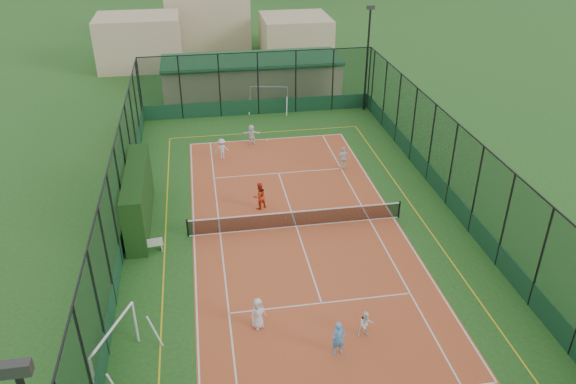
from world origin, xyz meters
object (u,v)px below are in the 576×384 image
object	(u,v)px
white_bench	(147,245)
child_near_mid	(339,338)
child_far_back	(252,134)
clubhouse	(252,76)
coach	(259,196)
child_far_left	(222,149)
child_far_right	(343,158)
child_near_right	(366,324)
child_near_left	(258,313)
floodlight_ne	(367,60)
futsal_goal_far	(269,99)
futsal_goal_near	(116,349)

from	to	relation	value
white_bench	child_near_mid	xyz separation A→B (m)	(7.79, -8.31, 0.32)
child_near_mid	child_far_back	distance (m)	20.70
clubhouse	child_far_back	bearing A→B (deg)	-96.32
clubhouse	coach	world-z (taller)	clubhouse
child_far_left	white_bench	bearing A→B (deg)	70.47
white_bench	child_far_right	xyz separation A→B (m)	(12.02, 7.47, 0.33)
white_bench	child_near_right	world-z (taller)	child_near_right
child_near_left	child_far_back	size ratio (longest dim) A/B	1.01
floodlight_ne	futsal_goal_far	size ratio (longest dim) A/B	2.66
futsal_goal_far	child_far_back	world-z (taller)	futsal_goal_far
child_far_right	floodlight_ne	bearing A→B (deg)	-118.47
child_near_left	child_near_right	world-z (taller)	child_near_left
child_far_left	child_far_back	distance (m)	3.04
clubhouse	child_near_right	world-z (taller)	clubhouse
futsal_goal_far	child_near_right	bearing A→B (deg)	-76.47
child_near_left	coach	bearing A→B (deg)	54.31
white_bench	child_far_back	world-z (taller)	child_far_back
white_bench	coach	size ratio (longest dim) A/B	0.98
futsal_goal_near	child_far_back	xyz separation A→B (m)	(7.29, 20.09, -0.28)
floodlight_ne	child_far_left	size ratio (longest dim) A/B	5.73
floodlight_ne	child_far_back	bearing A→B (deg)	-151.33
futsal_goal_far	child_far_left	distance (m)	9.52
futsal_goal_far	floodlight_ne	bearing A→B (deg)	4.99
child_near_mid	child_near_right	distance (m)	1.54
child_near_right	child_far_right	distance (m)	15.30
clubhouse	child_far_right	distance (m)	16.23
white_bench	child_far_right	world-z (taller)	child_far_right
clubhouse	child_near_right	bearing A→B (deg)	-87.54
child_near_right	white_bench	bearing A→B (deg)	141.95
child_near_left	child_far_back	world-z (taller)	child_near_left
child_far_left	child_far_back	bearing A→B (deg)	-133.09
futsal_goal_far	child_near_right	size ratio (longest dim) A/B	2.53
floodlight_ne	child_near_mid	distance (m)	27.62
futsal_goal_near	child_far_left	size ratio (longest dim) A/B	2.18
floodlight_ne	child_far_left	xyz separation A→B (m)	(-12.01, -7.44, -3.39)
floodlight_ne	child_far_left	bearing A→B (deg)	-148.21
child_near_right	child_near_mid	bearing A→B (deg)	-148.93
child_far_left	child_near_left	bearing A→B (deg)	95.21
floodlight_ne	child_near_right	bearing A→B (deg)	-106.07
futsal_goal_near	child_near_right	world-z (taller)	futsal_goal_near
floodlight_ne	child_near_right	size ratio (longest dim) A/B	6.73
child_near_right	child_far_right	size ratio (longest dim) A/B	0.80
child_near_left	child_near_mid	bearing A→B (deg)	-62.59
child_far_right	child_far_left	bearing A→B (deg)	-25.52
futsal_goal_far	child_near_mid	distance (m)	27.07
child_near_mid	child_far_back	xyz separation A→B (m)	(-1.18, 20.67, -0.03)
child_near_left	child_far_left	bearing A→B (deg)	63.16
child_near_mid	coach	bearing A→B (deg)	94.71
futsal_goal_far	child_far_right	xyz separation A→B (m)	(3.31, -11.28, -0.23)
clubhouse	child_near_right	distance (m)	30.71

